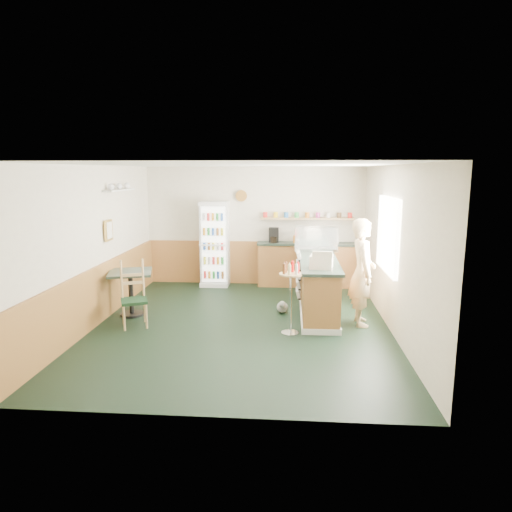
# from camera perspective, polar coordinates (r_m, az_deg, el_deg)

# --- Properties ---
(ground) EXTENTS (6.00, 6.00, 0.00)m
(ground) POSITION_cam_1_polar(r_m,az_deg,el_deg) (7.93, -1.89, -8.59)
(ground) COLOR black
(ground) RESTS_ON ground
(room_envelope) EXTENTS (5.04, 6.02, 2.72)m
(room_envelope) POSITION_cam_1_polar(r_m,az_deg,el_deg) (8.31, -2.96, 3.10)
(room_envelope) COLOR beige
(room_envelope) RESTS_ON ground
(service_counter) EXTENTS (0.68, 3.01, 1.01)m
(service_counter) POSITION_cam_1_polar(r_m,az_deg,el_deg) (8.80, 7.65, -3.62)
(service_counter) COLOR #A56035
(service_counter) RESTS_ON ground
(back_counter) EXTENTS (2.24, 0.42, 1.69)m
(back_counter) POSITION_cam_1_polar(r_m,az_deg,el_deg) (10.46, 6.26, -0.82)
(back_counter) COLOR #A56035
(back_counter) RESTS_ON ground
(drinks_fridge) EXTENTS (0.64, 0.54, 1.94)m
(drinks_fridge) POSITION_cam_1_polar(r_m,az_deg,el_deg) (10.46, -5.16, 1.52)
(drinks_fridge) COLOR silver
(drinks_fridge) RESTS_ON ground
(display_case) EXTENTS (0.86, 0.45, 0.49)m
(display_case) POSITION_cam_1_polar(r_m,az_deg,el_deg) (9.34, 7.53, 2.17)
(display_case) COLOR silver
(display_case) RESTS_ON service_counter
(cash_register) EXTENTS (0.42, 0.44, 0.21)m
(cash_register) POSITION_cam_1_polar(r_m,az_deg,el_deg) (7.67, 8.19, -0.70)
(cash_register) COLOR beige
(cash_register) RESTS_ON service_counter
(shopkeeper) EXTENTS (0.46, 0.62, 1.83)m
(shopkeeper) POSITION_cam_1_polar(r_m,az_deg,el_deg) (7.93, 13.14, -2.00)
(shopkeeper) COLOR tan
(shopkeeper) RESTS_ON ground
(condiment_stand) EXTENTS (0.37, 0.37, 1.17)m
(condiment_stand) POSITION_cam_1_polar(r_m,az_deg,el_deg) (7.32, 4.36, -4.08)
(condiment_stand) COLOR silver
(condiment_stand) RESTS_ON ground
(newspaper_rack) EXTENTS (0.09, 0.45, 0.89)m
(newspaper_rack) POSITION_cam_1_polar(r_m,az_deg,el_deg) (8.68, 5.35, -2.31)
(newspaper_rack) COLOR black
(newspaper_rack) RESTS_ON ground
(cafe_table) EXTENTS (0.92, 0.92, 0.82)m
(cafe_table) POSITION_cam_1_polar(r_m,az_deg,el_deg) (8.58, -15.39, -3.45)
(cafe_table) COLOR black
(cafe_table) RESTS_ON ground
(cafe_chair) EXTENTS (0.55, 0.55, 1.12)m
(cafe_chair) POSITION_cam_1_polar(r_m,az_deg,el_deg) (8.04, -14.83, -4.32)
(cafe_chair) COLOR black
(cafe_chair) RESTS_ON ground
(dog_doorstop) EXTENTS (0.21, 0.27, 0.25)m
(dog_doorstop) POSITION_cam_1_polar(r_m,az_deg,el_deg) (8.54, 3.31, -6.36)
(dog_doorstop) COLOR gray
(dog_doorstop) RESTS_ON ground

